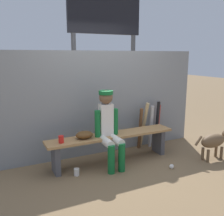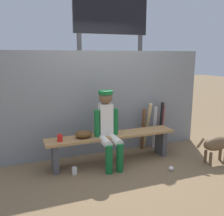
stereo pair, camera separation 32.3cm
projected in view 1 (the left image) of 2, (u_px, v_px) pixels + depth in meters
ground_plane at (112, 162)px, 4.34m from camera, size 30.00×30.00×0.00m
chainlink_fence at (100, 104)px, 4.57m from camera, size 4.00×0.03×1.87m
dugout_bench at (112, 141)px, 4.26m from camera, size 2.22×0.36×0.49m
player_seated at (109, 126)px, 4.05m from camera, size 0.41×0.55×1.24m
baseball_glove at (84, 135)px, 4.01m from camera, size 0.28×0.20×0.12m
bat_wood_dark at (140, 129)px, 4.86m from camera, size 0.09×0.18×0.81m
bat_wood_natural at (144, 125)px, 4.95m from camera, size 0.08×0.28×0.91m
bat_aluminum_silver at (151, 126)px, 4.95m from camera, size 0.09×0.15×0.84m
bat_aluminum_black at (157, 124)px, 5.05m from camera, size 0.06×0.13×0.90m
bat_aluminum_red at (158, 125)px, 5.09m from camera, size 0.07×0.13×0.83m
baseball at (172, 166)px, 4.07m from camera, size 0.07×0.07×0.07m
cup_on_ground at (77, 172)px, 3.84m from camera, size 0.08×0.08×0.11m
cup_on_bench at (61, 139)px, 3.82m from camera, size 0.08×0.08×0.11m
scoreboard at (108, 33)px, 5.53m from camera, size 1.94×0.27×3.29m
dog at (215, 140)px, 4.40m from camera, size 0.84×0.20×0.49m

